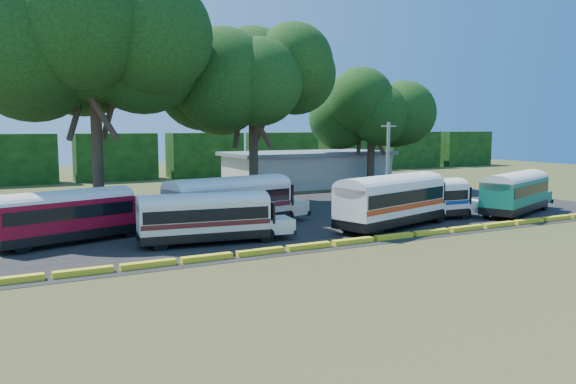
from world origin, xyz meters
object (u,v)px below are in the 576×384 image
bus_white_red (393,198)px  tree_west (93,39)px  bus_red (68,213)px  bus_cream_west (207,215)px  bus_teal (516,190)px

bus_white_red → tree_west: (-16.98, 12.60, 10.92)m
bus_red → bus_cream_west: bearing=-46.1°
bus_white_red → bus_teal: bus_white_red is taller
bus_cream_west → bus_white_red: 12.88m
bus_red → bus_white_red: bus_white_red is taller
bus_cream_west → bus_teal: 25.12m
bus_white_red → tree_west: 23.80m
bus_cream_west → bus_teal: size_ratio=0.91×
bus_white_red → tree_west: size_ratio=0.65×
tree_west → bus_red: bearing=-111.4°
bus_teal → tree_west: tree_west is taller
tree_west → bus_white_red: bearing=-36.6°
bus_cream_west → tree_west: tree_west is taller
bus_cream_west → bus_teal: bearing=5.9°
bus_cream_west → bus_white_red: bus_white_red is taller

